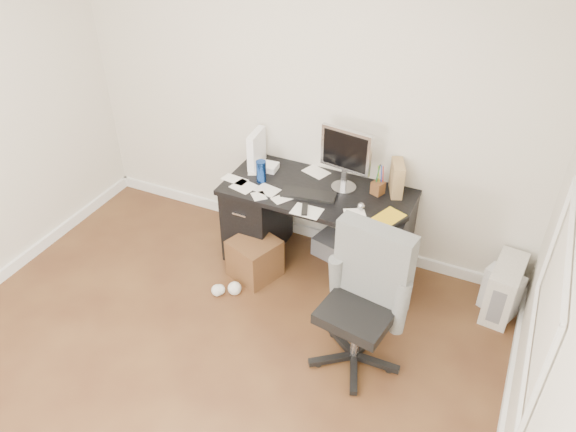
% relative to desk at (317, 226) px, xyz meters
% --- Properties ---
extents(ground, '(4.00, 4.00, 0.00)m').
position_rel_desk_xyz_m(ground, '(-0.30, -1.65, -0.40)').
color(ground, '#412315').
rests_on(ground, ground).
extents(room_shell, '(4.02, 4.02, 2.71)m').
position_rel_desk_xyz_m(room_shell, '(-0.27, -1.62, 1.26)').
color(room_shell, beige).
rests_on(room_shell, ground).
extents(desk, '(1.50, 0.70, 0.75)m').
position_rel_desk_xyz_m(desk, '(0.00, 0.00, 0.00)').
color(desk, black).
rests_on(desk, ground).
extents(loose_papers, '(1.10, 0.60, 0.00)m').
position_rel_desk_xyz_m(loose_papers, '(-0.20, -0.05, 0.35)').
color(loose_papers, silver).
rests_on(loose_papers, desk).
extents(lcd_monitor, '(0.45, 0.30, 0.53)m').
position_rel_desk_xyz_m(lcd_monitor, '(0.18, 0.11, 0.61)').
color(lcd_monitor, '#ABABAF').
rests_on(lcd_monitor, desk).
extents(keyboard, '(0.44, 0.21, 0.02)m').
position_rel_desk_xyz_m(keyboard, '(-0.04, -0.11, 0.36)').
color(keyboard, black).
rests_on(keyboard, desk).
extents(computer_mouse, '(0.07, 0.07, 0.06)m').
position_rel_desk_xyz_m(computer_mouse, '(0.40, -0.11, 0.38)').
color(computer_mouse, '#ABABAF').
rests_on(computer_mouse, desk).
extents(travel_mug, '(0.09, 0.09, 0.18)m').
position_rel_desk_xyz_m(travel_mug, '(-0.47, -0.06, 0.44)').
color(travel_mug, '#153C95').
rests_on(travel_mug, desk).
extents(white_binder, '(0.14, 0.28, 0.31)m').
position_rel_desk_xyz_m(white_binder, '(-0.62, 0.16, 0.50)').
color(white_binder, white).
rests_on(white_binder, desk).
extents(magazine_file, '(0.19, 0.25, 0.26)m').
position_rel_desk_xyz_m(magazine_file, '(0.56, 0.23, 0.48)').
color(magazine_file, olive).
rests_on(magazine_file, desk).
extents(pen_cup, '(0.14, 0.14, 0.25)m').
position_rel_desk_xyz_m(pen_cup, '(0.44, 0.15, 0.48)').
color(pen_cup, '#513517').
rests_on(pen_cup, desk).
extents(yellow_book, '(0.25, 0.27, 0.04)m').
position_rel_desk_xyz_m(yellow_book, '(0.63, -0.17, 0.37)').
color(yellow_book, gold).
rests_on(yellow_book, desk).
extents(paper_remote, '(0.22, 0.18, 0.02)m').
position_rel_desk_xyz_m(paper_remote, '(0.03, -0.30, 0.36)').
color(paper_remote, silver).
rests_on(paper_remote, desk).
extents(office_chair, '(0.69, 0.69, 1.06)m').
position_rel_desk_xyz_m(office_chair, '(0.65, -0.87, 0.13)').
color(office_chair, '#575A57').
rests_on(office_chair, ground).
extents(pc_tower, '(0.25, 0.47, 0.45)m').
position_rel_desk_xyz_m(pc_tower, '(1.52, 0.07, -0.17)').
color(pc_tower, '#B3AEA2').
rests_on(pc_tower, ground).
extents(shopping_bag, '(0.33, 0.29, 0.38)m').
position_rel_desk_xyz_m(shopping_bag, '(1.51, 0.07, -0.21)').
color(shopping_bag, silver).
rests_on(shopping_bag, ground).
extents(wicker_basket, '(0.45, 0.45, 0.35)m').
position_rel_desk_xyz_m(wicker_basket, '(-0.41, -0.35, -0.22)').
color(wicker_basket, '#462915').
rests_on(wicker_basket, ground).
extents(desk_printer, '(0.35, 0.31, 0.17)m').
position_rel_desk_xyz_m(desk_printer, '(0.09, 0.18, -0.31)').
color(desk_printer, slate).
rests_on(desk_printer, ground).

